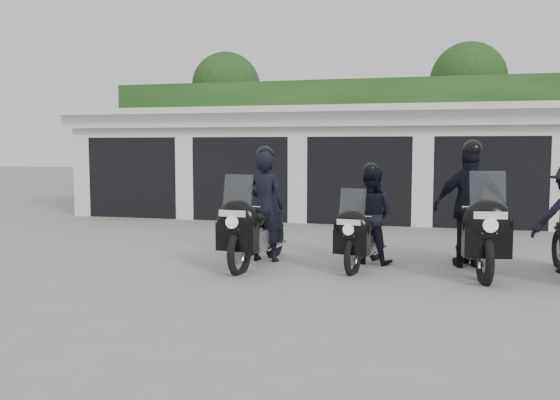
# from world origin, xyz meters

# --- Properties ---
(ground) EXTENTS (80.00, 80.00, 0.00)m
(ground) POSITION_xyz_m (0.00, 0.00, 0.00)
(ground) COLOR gray
(ground) RESTS_ON ground
(garage_block) EXTENTS (16.40, 6.80, 2.96)m
(garage_block) POSITION_xyz_m (-0.00, 8.06, 1.42)
(garage_block) COLOR white
(garage_block) RESTS_ON ground
(background_vegetation) EXTENTS (20.00, 3.90, 5.80)m
(background_vegetation) POSITION_xyz_m (0.37, 12.92, 2.77)
(background_vegetation) COLOR #193D16
(background_vegetation) RESTS_ON ground
(police_bike_a) EXTENTS (0.82, 2.32, 2.02)m
(police_bike_a) POSITION_xyz_m (-1.01, 0.08, 0.80)
(police_bike_a) COLOR black
(police_bike_a) RESTS_ON ground
(police_bike_b) EXTENTS (0.93, 1.99, 1.74)m
(police_bike_b) POSITION_xyz_m (0.75, 0.46, 0.73)
(police_bike_b) COLOR black
(police_bike_b) RESTS_ON ground
(police_bike_c) EXTENTS (1.23, 2.44, 2.13)m
(police_bike_c) POSITION_xyz_m (2.41, 0.51, 0.90)
(police_bike_c) COLOR black
(police_bike_c) RESTS_ON ground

